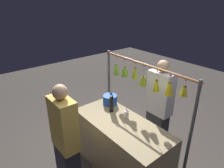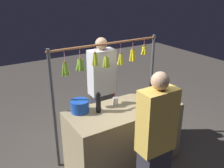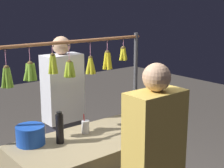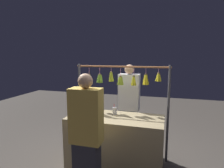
{
  "view_description": "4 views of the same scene",
  "coord_description": "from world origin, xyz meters",
  "px_view_note": "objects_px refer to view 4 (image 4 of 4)",
  "views": [
    {
      "loc": [
        -1.87,
        1.72,
        2.66
      ],
      "look_at": [
        0.23,
        0.0,
        1.46
      ],
      "focal_mm": 32.71,
      "sensor_mm": 36.0,
      "label": 1
    },
    {
      "loc": [
        1.77,
        2.52,
        2.5
      ],
      "look_at": [
        0.19,
        0.0,
        1.31
      ],
      "focal_mm": 40.15,
      "sensor_mm": 36.0,
      "label": 2
    },
    {
      "loc": [
        1.72,
        2.3,
        2.08
      ],
      "look_at": [
        -0.15,
        0.0,
        1.37
      ],
      "focal_mm": 54.24,
      "sensor_mm": 36.0,
      "label": 3
    },
    {
      "loc": [
        -0.81,
        3.02,
        1.93
      ],
      "look_at": [
        0.06,
        0.0,
        1.46
      ],
      "focal_mm": 31.07,
      "sensor_mm": 36.0,
      "label": 4
    }
  ],
  "objects_px": {
    "water_bottle": "(97,106)",
    "drink_cup": "(115,111)",
    "blue_bucket": "(89,106)",
    "vendor_person": "(129,108)",
    "customer_person": "(87,140)"
  },
  "relations": [
    {
      "from": "water_bottle",
      "to": "drink_cup",
      "type": "distance_m",
      "value": 0.31
    },
    {
      "from": "blue_bucket",
      "to": "vendor_person",
      "type": "relative_size",
      "value": 0.14
    },
    {
      "from": "vendor_person",
      "to": "customer_person",
      "type": "bearing_deg",
      "value": 81.26
    },
    {
      "from": "vendor_person",
      "to": "customer_person",
      "type": "distance_m",
      "value": 1.61
    },
    {
      "from": "drink_cup",
      "to": "vendor_person",
      "type": "height_order",
      "value": "vendor_person"
    },
    {
      "from": "vendor_person",
      "to": "customer_person",
      "type": "height_order",
      "value": "vendor_person"
    },
    {
      "from": "drink_cup",
      "to": "vendor_person",
      "type": "distance_m",
      "value": 0.64
    },
    {
      "from": "vendor_person",
      "to": "customer_person",
      "type": "xyz_separation_m",
      "value": [
        0.24,
        1.59,
        -0.02
      ]
    },
    {
      "from": "water_bottle",
      "to": "drink_cup",
      "type": "relative_size",
      "value": 1.53
    },
    {
      "from": "drink_cup",
      "to": "vendor_person",
      "type": "bearing_deg",
      "value": -102.39
    },
    {
      "from": "customer_person",
      "to": "water_bottle",
      "type": "bearing_deg",
      "value": -78.36
    },
    {
      "from": "blue_bucket",
      "to": "drink_cup",
      "type": "xyz_separation_m",
      "value": [
        -0.51,
        0.09,
        -0.02
      ]
    },
    {
      "from": "drink_cup",
      "to": "customer_person",
      "type": "height_order",
      "value": "customer_person"
    },
    {
      "from": "blue_bucket",
      "to": "customer_person",
      "type": "distance_m",
      "value": 1.14
    },
    {
      "from": "blue_bucket",
      "to": "drink_cup",
      "type": "bearing_deg",
      "value": 170.42
    }
  ]
}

